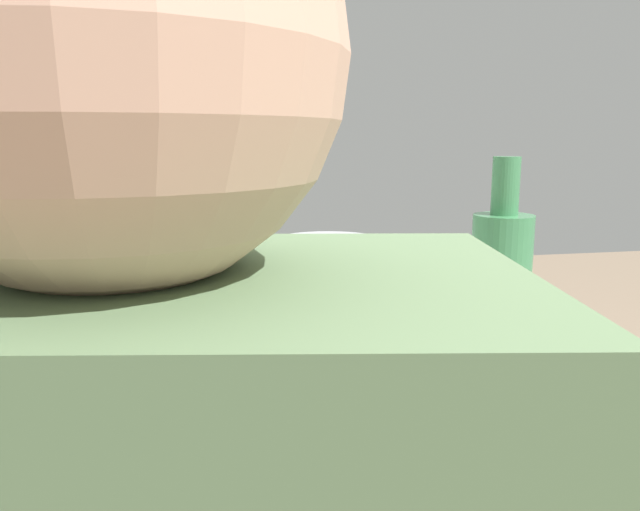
{
  "coord_description": "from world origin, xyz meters",
  "views": [
    {
      "loc": [
        1.04,
        -0.11,
        1.06
      ],
      "look_at": [
        -0.07,
        0.11,
        0.84
      ],
      "focal_mm": 34.96,
      "sensor_mm": 36.0,
      "label": 1
    }
  ],
  "objects_px": {
    "round_dining_table": "(266,381)",
    "dish_noodles": "(161,285)",
    "rice_bowl": "(329,255)",
    "tea_cup_near": "(468,270)",
    "dish_eggplant": "(42,340)",
    "green_bottle": "(500,288)",
    "dish_tofu_braise": "(289,382)",
    "tea_cup_far": "(120,432)",
    "soup_bowl": "(421,306)"
  },
  "relations": [
    {
      "from": "round_dining_table",
      "to": "dish_tofu_braise",
      "type": "height_order",
      "value": "dish_tofu_braise"
    },
    {
      "from": "round_dining_table",
      "to": "rice_bowl",
      "type": "height_order",
      "value": "rice_bowl"
    },
    {
      "from": "soup_bowl",
      "to": "tea_cup_far",
      "type": "height_order",
      "value": "tea_cup_far"
    },
    {
      "from": "round_dining_table",
      "to": "green_bottle",
      "type": "relative_size",
      "value": 3.99
    },
    {
      "from": "rice_bowl",
      "to": "dish_noodles",
      "type": "distance_m",
      "value": 0.4
    },
    {
      "from": "dish_eggplant",
      "to": "dish_noodles",
      "type": "bearing_deg",
      "value": 153.69
    },
    {
      "from": "tea_cup_near",
      "to": "dish_eggplant",
      "type": "bearing_deg",
      "value": -70.32
    },
    {
      "from": "round_dining_table",
      "to": "green_bottle",
      "type": "height_order",
      "value": "green_bottle"
    },
    {
      "from": "soup_bowl",
      "to": "dish_noodles",
      "type": "bearing_deg",
      "value": -122.47
    },
    {
      "from": "dish_eggplant",
      "to": "dish_tofu_braise",
      "type": "relative_size",
      "value": 0.97
    },
    {
      "from": "dish_noodles",
      "to": "tea_cup_far",
      "type": "height_order",
      "value": "tea_cup_far"
    },
    {
      "from": "green_bottle",
      "to": "tea_cup_far",
      "type": "height_order",
      "value": "green_bottle"
    },
    {
      "from": "round_dining_table",
      "to": "dish_tofu_braise",
      "type": "distance_m",
      "value": 0.36
    },
    {
      "from": "round_dining_table",
      "to": "tea_cup_near",
      "type": "relative_size",
      "value": 17.5
    },
    {
      "from": "rice_bowl",
      "to": "tea_cup_far",
      "type": "height_order",
      "value": "rice_bowl"
    },
    {
      "from": "rice_bowl",
      "to": "tea_cup_near",
      "type": "distance_m",
      "value": 0.32
    },
    {
      "from": "green_bottle",
      "to": "round_dining_table",
      "type": "bearing_deg",
      "value": -137.65
    },
    {
      "from": "round_dining_table",
      "to": "dish_eggplant",
      "type": "xyz_separation_m",
      "value": [
        0.1,
        -0.34,
        0.13
      ]
    },
    {
      "from": "green_bottle",
      "to": "tea_cup_far",
      "type": "distance_m",
      "value": 0.5
    },
    {
      "from": "rice_bowl",
      "to": "dish_eggplant",
      "type": "height_order",
      "value": "rice_bowl"
    },
    {
      "from": "tea_cup_near",
      "to": "green_bottle",
      "type": "bearing_deg",
      "value": -20.33
    },
    {
      "from": "soup_bowl",
      "to": "tea_cup_near",
      "type": "bearing_deg",
      "value": 141.71
    },
    {
      "from": "dish_eggplant",
      "to": "green_bottle",
      "type": "xyz_separation_m",
      "value": [
        0.2,
        0.62,
        0.1
      ]
    },
    {
      "from": "dish_eggplant",
      "to": "green_bottle",
      "type": "height_order",
      "value": "green_bottle"
    },
    {
      "from": "tea_cup_far",
      "to": "tea_cup_near",
      "type": "bearing_deg",
      "value": 135.18
    },
    {
      "from": "dish_noodles",
      "to": "tea_cup_near",
      "type": "bearing_deg",
      "value": 87.59
    },
    {
      "from": "round_dining_table",
      "to": "rice_bowl",
      "type": "xyz_separation_m",
      "value": [
        -0.35,
        0.19,
        0.15
      ]
    },
    {
      "from": "rice_bowl",
      "to": "dish_tofu_braise",
      "type": "height_order",
      "value": "rice_bowl"
    },
    {
      "from": "rice_bowl",
      "to": "dish_eggplant",
      "type": "relative_size",
      "value": 1.31
    },
    {
      "from": "tea_cup_near",
      "to": "round_dining_table",
      "type": "bearing_deg",
      "value": -68.17
    },
    {
      "from": "dish_noodles",
      "to": "round_dining_table",
      "type": "bearing_deg",
      "value": 41.19
    },
    {
      "from": "round_dining_table",
      "to": "green_bottle",
      "type": "xyz_separation_m",
      "value": [
        0.31,
        0.28,
        0.23
      ]
    },
    {
      "from": "rice_bowl",
      "to": "round_dining_table",
      "type": "bearing_deg",
      "value": -28.25
    },
    {
      "from": "rice_bowl",
      "to": "tea_cup_near",
      "type": "xyz_separation_m",
      "value": [
        0.17,
        0.27,
        -0.01
      ]
    },
    {
      "from": "soup_bowl",
      "to": "dish_tofu_braise",
      "type": "height_order",
      "value": "soup_bowl"
    },
    {
      "from": "round_dining_table",
      "to": "dish_tofu_braise",
      "type": "bearing_deg",
      "value": -1.26
    },
    {
      "from": "dish_tofu_braise",
      "to": "tea_cup_far",
      "type": "xyz_separation_m",
      "value": [
        0.14,
        -0.18,
        0.02
      ]
    },
    {
      "from": "green_bottle",
      "to": "tea_cup_near",
      "type": "xyz_separation_m",
      "value": [
        -0.49,
        0.18,
        -0.09
      ]
    },
    {
      "from": "dish_noodles",
      "to": "dish_eggplant",
      "type": "bearing_deg",
      "value": -26.31
    },
    {
      "from": "round_dining_table",
      "to": "dish_noodles",
      "type": "distance_m",
      "value": 0.31
    },
    {
      "from": "dish_tofu_braise",
      "to": "green_bottle",
      "type": "bearing_deg",
      "value": 95.34
    },
    {
      "from": "dish_eggplant",
      "to": "dish_tofu_braise",
      "type": "bearing_deg",
      "value": 55.29
    },
    {
      "from": "round_dining_table",
      "to": "dish_noodles",
      "type": "relative_size",
      "value": 5.17
    },
    {
      "from": "round_dining_table",
      "to": "green_bottle",
      "type": "distance_m",
      "value": 0.47
    },
    {
      "from": "dish_tofu_braise",
      "to": "green_bottle",
      "type": "relative_size",
      "value": 0.72
    },
    {
      "from": "dish_eggplant",
      "to": "dish_noodles",
      "type": "xyz_separation_m",
      "value": [
        -0.31,
        0.16,
        0.0
      ]
    },
    {
      "from": "tea_cup_far",
      "to": "green_bottle",
      "type": "bearing_deg",
      "value": 109.22
    },
    {
      "from": "round_dining_table",
      "to": "dish_eggplant",
      "type": "bearing_deg",
      "value": -73.32
    },
    {
      "from": "dish_tofu_braise",
      "to": "tea_cup_near",
      "type": "height_order",
      "value": "tea_cup_near"
    },
    {
      "from": "dish_noodles",
      "to": "tea_cup_far",
      "type": "relative_size",
      "value": 2.96
    }
  ]
}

